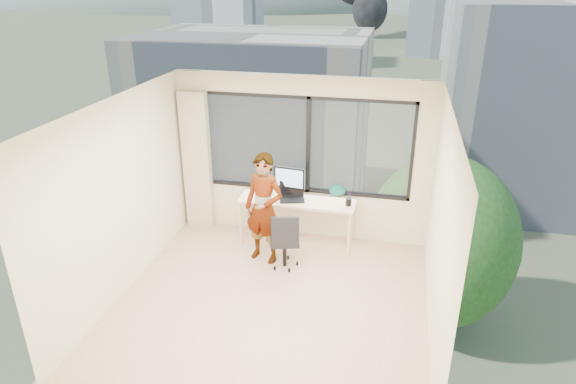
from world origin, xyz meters
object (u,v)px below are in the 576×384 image
(chair, at_px, (285,238))
(monitor, at_px, (289,182))
(desk, at_px, (297,220))
(person, at_px, (264,209))
(game_console, at_px, (269,188))
(handbag, at_px, (337,190))
(laptop, at_px, (292,193))

(chair, distance_m, monitor, 0.98)
(desk, bearing_deg, person, -120.54)
(person, xyz_separation_m, monitor, (0.23, 0.67, 0.16))
(desk, relative_size, chair, 1.98)
(game_console, relative_size, handbag, 1.11)
(person, distance_m, laptop, 0.64)
(chair, height_order, monitor, monitor)
(monitor, bearing_deg, chair, -74.58)
(desk, xyz_separation_m, laptop, (-0.07, -0.06, 0.50))
(desk, relative_size, handbag, 7.00)
(person, xyz_separation_m, game_console, (-0.15, 0.86, -0.05))
(monitor, relative_size, handbag, 1.94)
(laptop, bearing_deg, monitor, 106.38)
(handbag, bearing_deg, monitor, -173.04)
(chair, relative_size, monitor, 1.83)
(chair, relative_size, laptop, 2.29)
(person, relative_size, game_console, 5.85)
(monitor, xyz_separation_m, game_console, (-0.38, 0.18, -0.21))
(chair, relative_size, person, 0.54)
(desk, height_order, chair, chair)
(game_console, bearing_deg, chair, -54.12)
(game_console, distance_m, laptop, 0.54)
(chair, relative_size, game_console, 3.19)
(monitor, bearing_deg, desk, -12.90)
(chair, height_order, game_console, chair)
(desk, relative_size, laptop, 4.53)
(person, xyz_separation_m, handbag, (0.96, 0.86, 0.01))
(desk, xyz_separation_m, handbag, (0.59, 0.24, 0.47))
(desk, distance_m, chair, 0.76)
(desk, height_order, laptop, laptop)
(desk, distance_m, monitor, 0.64)
(person, height_order, game_console, person)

